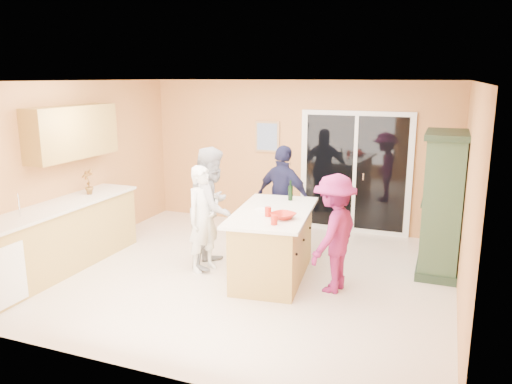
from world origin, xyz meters
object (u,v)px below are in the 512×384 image
(woman_white, at_px, (204,219))
(woman_grey, at_px, (213,207))
(green_hutch, at_px, (442,205))
(woman_navy, at_px, (283,199))
(woman_magenta, at_px, (334,233))
(kitchen_island, at_px, (273,246))

(woman_white, height_order, woman_grey, woman_grey)
(green_hutch, distance_m, woman_grey, 3.16)
(green_hutch, xyz_separation_m, woman_navy, (-2.28, 0.05, -0.12))
(woman_navy, bearing_deg, woman_white, 74.37)
(green_hutch, relative_size, woman_magenta, 1.30)
(woman_grey, distance_m, woman_magenta, 1.82)
(woman_navy, bearing_deg, woman_grey, 69.31)
(woman_white, relative_size, woman_magenta, 0.99)
(woman_grey, relative_size, woman_magenta, 1.14)
(kitchen_island, bearing_deg, woman_magenta, -15.13)
(green_hutch, xyz_separation_m, woman_grey, (-3.03, -0.89, -0.09))
(woman_white, height_order, woman_navy, woman_navy)
(kitchen_island, xyz_separation_m, woman_grey, (-0.95, 0.13, 0.42))
(woman_white, distance_m, woman_magenta, 1.83)
(green_hutch, relative_size, woman_navy, 1.18)
(green_hutch, bearing_deg, woman_magenta, -137.13)
(woman_white, height_order, woman_magenta, woman_magenta)
(woman_grey, bearing_deg, woman_navy, -43.59)
(woman_grey, height_order, woman_magenta, woman_grey)
(woman_navy, bearing_deg, woman_magenta, 149.24)
(woman_white, bearing_deg, woman_magenta, -69.83)
(woman_white, bearing_deg, woman_grey, 14.06)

